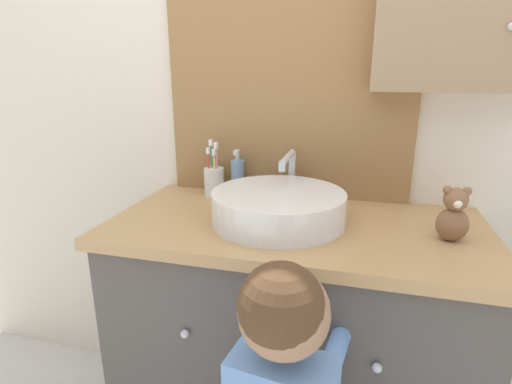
{
  "coord_description": "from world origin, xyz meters",
  "views": [
    {
      "loc": [
        0.17,
        -0.79,
        1.33
      ],
      "look_at": [
        -0.11,
        0.27,
        0.99
      ],
      "focal_mm": 28.0,
      "sensor_mm": 36.0,
      "label": 1
    }
  ],
  "objects_px": {
    "soap_dispenser": "(238,177)",
    "toothbrush_holder": "(214,179)",
    "sink_basin": "(279,206)",
    "teddy_bear": "(454,215)"
  },
  "relations": [
    {
      "from": "teddy_bear",
      "to": "sink_basin",
      "type": "bearing_deg",
      "value": 177.27
    },
    {
      "from": "sink_basin",
      "to": "soap_dispenser",
      "type": "relative_size",
      "value": 2.7
    },
    {
      "from": "sink_basin",
      "to": "teddy_bear",
      "type": "height_order",
      "value": "sink_basin"
    },
    {
      "from": "soap_dispenser",
      "to": "sink_basin",
      "type": "bearing_deg",
      "value": -47.93
    },
    {
      "from": "soap_dispenser",
      "to": "teddy_bear",
      "type": "distance_m",
      "value": 0.71
    },
    {
      "from": "sink_basin",
      "to": "soap_dispenser",
      "type": "xyz_separation_m",
      "value": [
        -0.2,
        0.22,
        0.02
      ]
    },
    {
      "from": "toothbrush_holder",
      "to": "teddy_bear",
      "type": "distance_m",
      "value": 0.79
    },
    {
      "from": "soap_dispenser",
      "to": "teddy_bear",
      "type": "xyz_separation_m",
      "value": [
        0.67,
        -0.24,
        0.0
      ]
    },
    {
      "from": "soap_dispenser",
      "to": "toothbrush_holder",
      "type": "bearing_deg",
      "value": -170.01
    },
    {
      "from": "sink_basin",
      "to": "toothbrush_holder",
      "type": "xyz_separation_m",
      "value": [
        -0.28,
        0.21,
        0.01
      ]
    }
  ]
}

